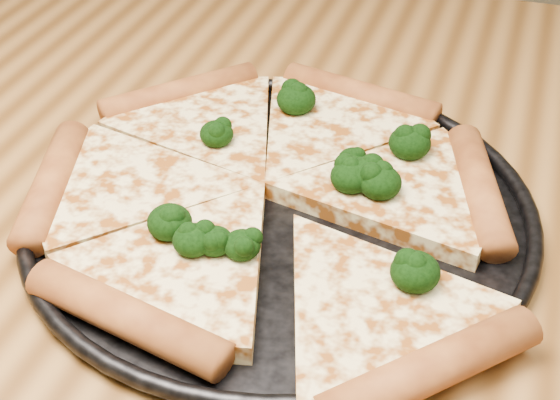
% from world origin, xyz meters
% --- Properties ---
extents(dining_table, '(1.20, 0.90, 0.75)m').
position_xyz_m(dining_table, '(0.00, 0.00, 0.66)').
color(dining_table, olive).
rests_on(dining_table, ground).
extents(pizza_pan, '(0.39, 0.39, 0.02)m').
position_xyz_m(pizza_pan, '(0.09, -0.03, 0.76)').
color(pizza_pan, black).
rests_on(pizza_pan, dining_table).
extents(pizza, '(0.41, 0.40, 0.03)m').
position_xyz_m(pizza, '(0.08, -0.02, 0.77)').
color(pizza, '#FFE79C').
rests_on(pizza, pizza_pan).
extents(broccoli_florets, '(0.22, 0.23, 0.03)m').
position_xyz_m(broccoli_florets, '(0.11, -0.02, 0.78)').
color(broccoli_florets, black).
rests_on(broccoli_florets, pizza).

